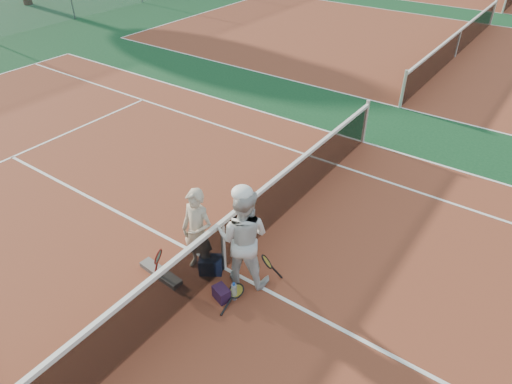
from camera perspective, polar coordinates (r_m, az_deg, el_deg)
ground at (r=7.80m, az=-3.95°, el=-9.50°), size 130.00×130.00×0.00m
court_main at (r=7.79m, az=-3.95°, el=-9.49°), size 23.77×10.97×0.01m
court_far_a at (r=18.91m, az=23.58°, el=15.22°), size 23.77×10.97×0.01m
net_main at (r=7.45m, az=-4.10°, el=-6.68°), size 0.10×10.98×1.02m
net_far_a at (r=18.77m, az=23.95°, el=16.66°), size 0.10×10.98×1.02m
player_a at (r=7.35m, az=-7.31°, el=-4.91°), size 0.59×0.42×1.55m
player_b at (r=7.02m, az=-1.62°, el=-5.70°), size 1.02×0.91×1.75m
racket_red at (r=7.59m, az=-11.99°, el=-8.82°), size 0.27×0.32×0.59m
racket_black_held at (r=7.41m, az=1.34°, el=-9.51°), size 0.44×0.44×0.52m
racket_spare at (r=7.31m, az=-2.50°, el=-12.43°), size 0.34×0.62×0.15m
sports_bag_navy at (r=7.66m, az=-5.67°, el=-9.04°), size 0.45×0.42×0.29m
sports_bag_purple at (r=7.25m, az=-4.34°, el=-12.54°), size 0.32×0.26×0.22m
net_cover_canvas at (r=7.79m, az=-11.82°, el=-9.90°), size 0.87×0.27×0.09m
water_bottle at (r=7.21m, az=-2.75°, el=-12.36°), size 0.09×0.09×0.30m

